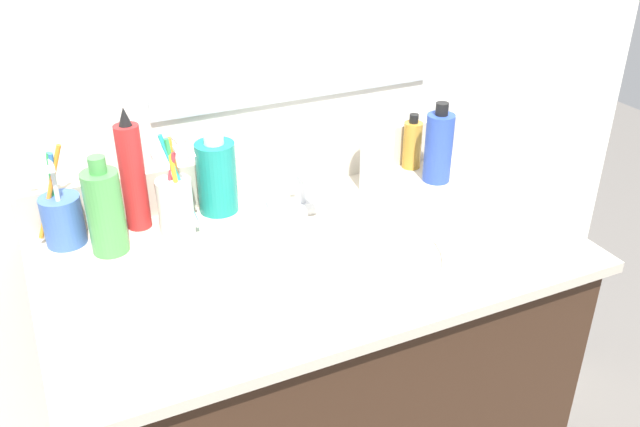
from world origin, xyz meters
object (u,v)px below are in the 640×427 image
faucet (302,195)px  cup_blue_plastic (62,217)px  bottle_lotion_white (377,156)px  cup_white_ceramic (176,203)px  bottle_mouthwash_teal (217,176)px  bottle_oil_amber (412,144)px  bottle_shampoo_blue (439,147)px  bottle_spray_red (133,175)px  bottle_toner_green (105,211)px

faucet → cup_blue_plastic: size_ratio=0.84×
bottle_lotion_white → cup_white_ceramic: (-0.41, -0.00, -0.01)m
cup_white_ceramic → bottle_mouthwash_teal: bearing=28.8°
bottle_oil_amber → bottle_lotion_white: bearing=-153.8°
bottle_oil_amber → cup_white_ceramic: size_ratio=0.63×
bottle_shampoo_blue → cup_white_ceramic: bearing=178.2°
cup_white_ceramic → bottle_spray_red: bearing=138.2°
bottle_toner_green → cup_white_ceramic: bearing=4.9°
bottle_mouthwash_teal → faucet: bearing=-22.8°
bottle_lotion_white → faucet: bearing=-176.0°
faucet → bottle_oil_amber: size_ratio=1.31×
bottle_spray_red → cup_blue_plastic: size_ratio=1.23×
bottle_shampoo_blue → bottle_lotion_white: 0.14m
bottle_toner_green → bottle_spray_red: bearing=45.3°
cup_blue_plastic → cup_white_ceramic: size_ratio=0.98×
bottle_shampoo_blue → cup_white_ceramic: (-0.55, 0.02, -0.01)m
bottle_shampoo_blue → bottle_mouthwash_teal: (-0.45, 0.07, -0.00)m
bottle_spray_red → bottle_shampoo_blue: (0.61, -0.07, -0.03)m
bottle_lotion_white → bottle_toner_green: bearing=-178.8°
bottle_mouthwash_teal → bottle_lotion_white: (0.32, -0.05, 0.00)m
bottle_toner_green → cup_blue_plastic: cup_blue_plastic is taller
bottle_spray_red → bottle_mouthwash_teal: bearing=-1.0°
bottle_mouthwash_teal → cup_blue_plastic: cup_blue_plastic is taller
bottle_toner_green → cup_blue_plastic: bearing=138.4°
faucet → bottle_spray_red: bottle_spray_red is taller
bottle_oil_amber → bottle_toner_green: bottle_toner_green is taller
bottle_lotion_white → cup_white_ceramic: bearing=-179.9°
bottle_shampoo_blue → cup_blue_plastic: size_ratio=0.90×
bottle_spray_red → bottle_mouthwash_teal: 0.16m
bottle_mouthwash_teal → bottle_spray_red: bearing=179.0°
bottle_shampoo_blue → bottle_toner_green: (-0.67, 0.01, 0.00)m
bottle_mouthwash_teal → bottle_lotion_white: same height
faucet → bottle_spray_red: bearing=167.8°
bottle_mouthwash_teal → cup_blue_plastic: 0.29m
bottle_lotion_white → bottle_oil_amber: bearing=26.2°
bottle_shampoo_blue → bottle_lotion_white: size_ratio=1.05×
bottle_spray_red → bottle_lotion_white: bottle_spray_red is taller
bottle_mouthwash_teal → cup_blue_plastic: bearing=-179.6°
bottle_toner_green → faucet: bearing=-0.1°
cup_blue_plastic → cup_white_ceramic: cup_white_ceramic is taller
bottle_oil_amber → cup_blue_plastic: 0.73m
bottle_mouthwash_teal → bottle_shampoo_blue: bearing=-8.5°
faucet → cup_white_ceramic: bearing=177.3°
bottle_oil_amber → bottle_toner_green: 0.66m
faucet → bottle_shampoo_blue: bottle_shampoo_blue is taller
cup_blue_plastic → bottle_spray_red: bearing=2.0°
bottle_shampoo_blue → cup_white_ceramic: 0.55m
bottle_shampoo_blue → bottle_oil_amber: bearing=99.9°
faucet → bottle_shampoo_blue: 0.31m
bottle_spray_red → bottle_shampoo_blue: 0.61m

